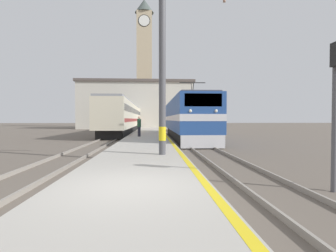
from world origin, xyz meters
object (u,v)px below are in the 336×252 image
(passenger_train, at_px, (132,118))
(person_on_platform, at_px, (139,126))
(locomotive_train, at_px, (185,119))
(catenary_mast, at_px, (164,65))
(clock_tower, at_px, (144,60))

(passenger_train, height_order, person_on_platform, passenger_train)
(locomotive_train, relative_size, catenary_mast, 2.29)
(clock_tower, bearing_deg, locomotive_train, -82.46)
(person_on_platform, bearing_deg, passenger_train, 95.99)
(locomotive_train, xyz_separation_m, clock_tower, (-5.08, 38.38, 14.05))
(locomotive_train, bearing_deg, clock_tower, 97.54)
(person_on_platform, relative_size, clock_tower, 0.06)
(locomotive_train, xyz_separation_m, passenger_train, (-7.02, 24.45, 0.25))
(passenger_train, xyz_separation_m, person_on_platform, (2.73, -25.99, -0.88))
(catenary_mast, distance_m, person_on_platform, 12.39)
(passenger_train, distance_m, person_on_platform, 26.15)
(person_on_platform, xyz_separation_m, clock_tower, (-0.78, 39.92, 14.68))
(person_on_platform, distance_m, clock_tower, 42.54)
(catenary_mast, relative_size, person_on_platform, 4.37)
(passenger_train, bearing_deg, catenary_mast, -83.33)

